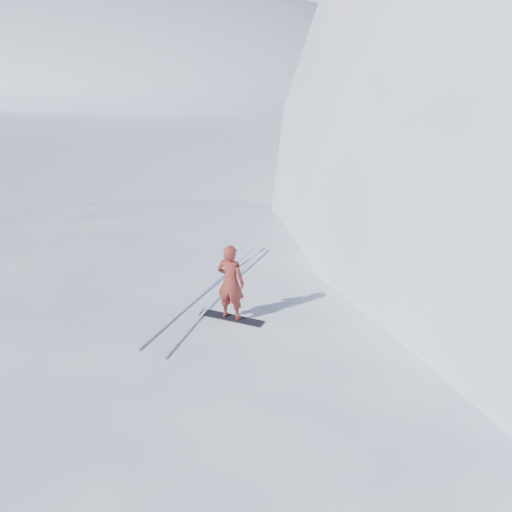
# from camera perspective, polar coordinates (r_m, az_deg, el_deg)

# --- Properties ---
(ground) EXTENTS (400.00, 400.00, 0.00)m
(ground) POSITION_cam_1_polar(r_m,az_deg,el_deg) (12.02, -13.51, -22.33)
(ground) COLOR white
(ground) RESTS_ON ground
(near_ridge) EXTENTS (36.00, 28.00, 4.80)m
(near_ridge) POSITION_cam_1_polar(r_m,az_deg,el_deg) (13.22, -0.71, -16.64)
(near_ridge) COLOR white
(near_ridge) RESTS_ON ground
(far_ridge_a) EXTENTS (120.00, 70.00, 28.00)m
(far_ridge_a) POSITION_cam_1_polar(r_m,az_deg,el_deg) (101.13, -18.08, 17.08)
(far_ridge_a) COLOR white
(far_ridge_a) RESTS_ON ground
(far_ridge_c) EXTENTS (140.00, 90.00, 36.00)m
(far_ridge_c) POSITION_cam_1_polar(r_m,az_deg,el_deg) (124.86, 10.71, 18.68)
(far_ridge_c) COLOR white
(far_ridge_c) RESTS_ON ground
(wind_bumps) EXTENTS (16.00, 14.40, 1.00)m
(wind_bumps) POSITION_cam_1_polar(r_m,az_deg,el_deg) (13.42, -8.67, -16.24)
(wind_bumps) COLOR white
(wind_bumps) RESTS_ON ground
(snowboard) EXTENTS (1.46, 0.49, 0.02)m
(snowboard) POSITION_cam_1_polar(r_m,az_deg,el_deg) (12.36, -2.48, -6.19)
(snowboard) COLOR black
(snowboard) RESTS_ON near_ridge
(snowboarder) EXTENTS (0.66, 0.49, 1.67)m
(snowboarder) POSITION_cam_1_polar(r_m,az_deg,el_deg) (11.97, -2.55, -2.64)
(snowboarder) COLOR maroon
(snowboarder) RESTS_ON snowboard
(board_tracks) EXTENTS (1.61, 5.94, 0.04)m
(board_tracks) POSITION_cam_1_polar(r_m,az_deg,el_deg) (13.60, -4.07, -3.32)
(board_tracks) COLOR silver
(board_tracks) RESTS_ON ground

